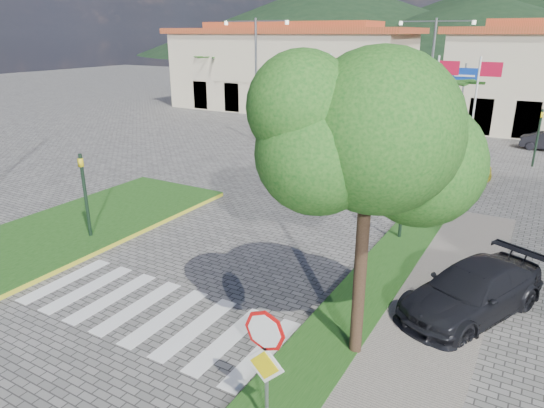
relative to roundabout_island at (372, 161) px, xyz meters
The scene contains 19 objects.
ground 22.00m from the roundabout_island, 90.01° to the right, with size 160.00×160.00×0.00m, color #5A5855.
median_left 17.27m from the roundabout_island, 112.12° to the right, with size 5.00×14.00×0.18m, color #1B4714.
crosswalk 18.00m from the roundabout_island, 90.02° to the right, with size 8.00×3.00×0.01m, color silver.
roundabout_island is the anchor object (origin of this frame).
stop_sign 20.69m from the roundabout_island, 76.27° to the right, with size 0.80×0.11×2.65m.
deciduous_tree 18.55m from the roundabout_island, 72.09° to the right, with size 3.60×3.60×6.80m.
traffic_light_left 16.45m from the roundabout_island, 108.56° to the right, with size 0.15×0.18×3.20m.
traffic_light_right 11.11m from the roundabout_island, 65.79° to the right, with size 0.15×0.18×3.20m.
traffic_light_far 9.11m from the roundabout_island, 26.58° to the left, with size 0.18×0.15×3.20m.
direction_sign_west 9.78m from the roundabout_island, 102.60° to the left, with size 1.60×0.14×5.20m.
direction_sign_east 10.03m from the roundabout_island, 71.53° to the left, with size 1.60×0.14×5.20m.
street_lamp_centre 9.15m from the roundabout_island, 82.91° to the left, with size 4.80×0.16×8.00m.
street_lamp_west 10.19m from the roundabout_island, 167.48° to the left, with size 4.80×0.16×8.00m.
building_left 21.59m from the roundabout_island, 131.20° to the left, with size 23.32×9.54×8.05m.
hill_far_west 130.64m from the roundabout_island, 114.99° to the left, with size 140.00×140.00×22.00m, color black.
hill_near_back 108.74m from the roundabout_island, 95.29° to the left, with size 110.00×110.00×16.00m, color black.
white_van 16.67m from the roundabout_island, 138.78° to the left, with size 1.75×3.81×1.06m, color silver.
car_dark_a 11.97m from the roundabout_island, 104.65° to the left, with size 1.61×4.01×1.37m, color black.
car_side_right 15.68m from the roundabout_island, 61.43° to the right, with size 1.91×4.69×1.36m, color black.
Camera 1 is at (8.59, -4.16, 7.11)m, focal length 32.00 mm.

